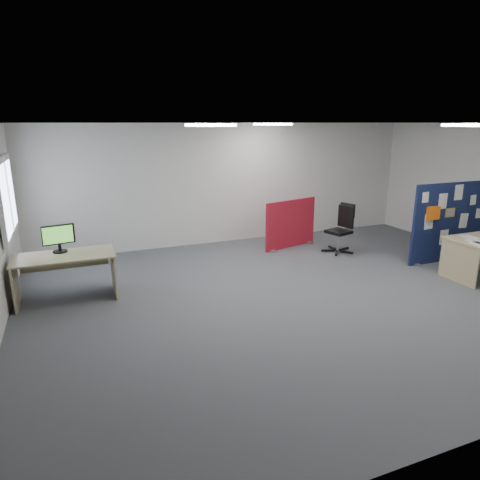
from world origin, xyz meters
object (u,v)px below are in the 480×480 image
object	(u,v)px
second_desk	(65,266)
office_chair	(342,225)
red_divider	(291,224)
monitor_second	(59,237)
navy_divider	(450,222)

from	to	relation	value
second_desk	office_chair	bearing A→B (deg)	5.56
red_divider	office_chair	xyz separation A→B (m)	(0.86, -0.72, 0.06)
red_divider	monitor_second	world-z (taller)	monitor_second
navy_divider	office_chair	xyz separation A→B (m)	(-1.61, 1.33, -0.22)
second_desk	monitor_second	bearing A→B (deg)	107.92
second_desk	monitor_second	distance (m)	0.45
red_divider	second_desk	world-z (taller)	red_divider
navy_divider	red_divider	world-z (taller)	navy_divider
red_divider	second_desk	bearing A→B (deg)	179.83
monitor_second	red_divider	bearing A→B (deg)	2.30
monitor_second	office_chair	size ratio (longest dim) A/B	0.47
office_chair	second_desk	bearing A→B (deg)	170.75
second_desk	monitor_second	world-z (taller)	monitor_second
red_divider	monitor_second	xyz separation A→B (m)	(-4.72, -1.10, 0.45)
red_divider	second_desk	size ratio (longest dim) A/B	0.93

